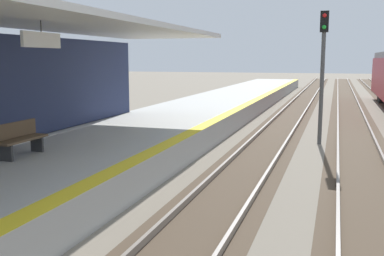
# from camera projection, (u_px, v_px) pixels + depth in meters

# --- Properties ---
(station_platform) EXTENTS (5.00, 80.00, 0.91)m
(station_platform) POSITION_uv_depth(u_px,v_px,m) (148.00, 135.00, 17.51)
(station_platform) COLOR #A8A8A3
(station_platform) RESTS_ON ground
(track_pair_nearest_platform) EXTENTS (2.34, 120.00, 0.16)m
(track_pair_nearest_platform) POSITION_uv_depth(u_px,v_px,m) (275.00, 134.00, 20.01)
(track_pair_nearest_platform) COLOR #4C3D2D
(track_pair_nearest_platform) RESTS_ON ground
(track_pair_middle) EXTENTS (2.34, 120.00, 0.16)m
(track_pair_middle) POSITION_uv_depth(u_px,v_px,m) (356.00, 139.00, 18.99)
(track_pair_middle) COLOR #4C3D2D
(track_pair_middle) RESTS_ON ground
(rail_signal_post) EXTENTS (0.32, 0.34, 5.20)m
(rail_signal_post) POSITION_uv_depth(u_px,v_px,m) (323.00, 64.00, 17.56)
(rail_signal_post) COLOR #4C4C4C
(rail_signal_post) RESTS_ON ground
(platform_bench) EXTENTS (0.45, 1.60, 0.88)m
(platform_bench) POSITION_uv_depth(u_px,v_px,m) (20.00, 138.00, 11.54)
(platform_bench) COLOR brown
(platform_bench) RESTS_ON station_platform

